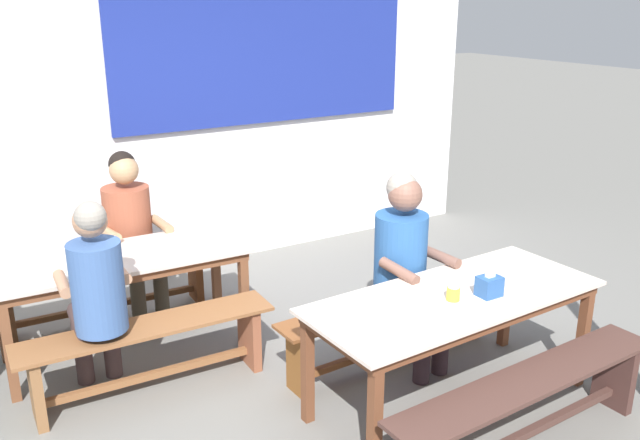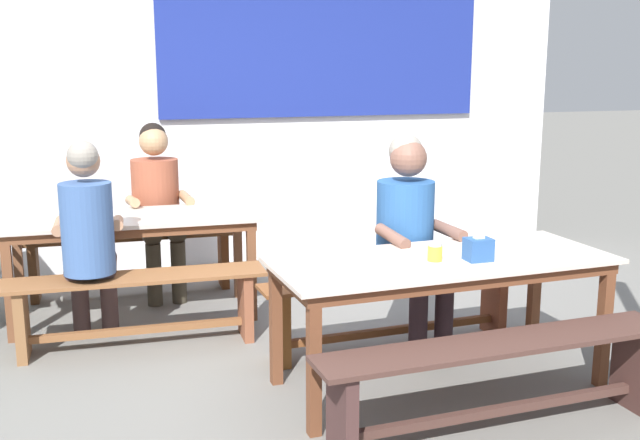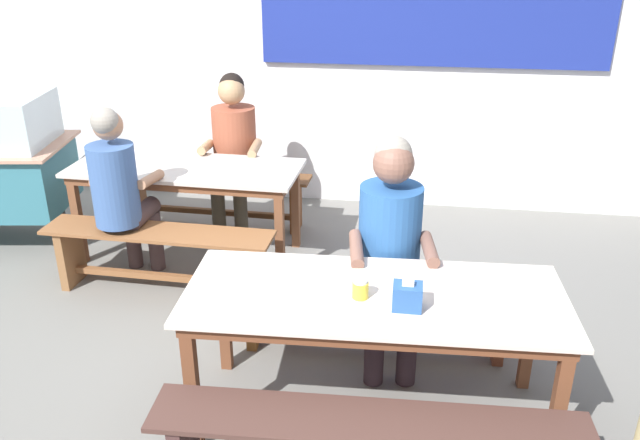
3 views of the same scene
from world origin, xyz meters
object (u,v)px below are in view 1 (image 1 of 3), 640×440
Objects in this scene: person_center_facing at (131,225)px; person_right_near_table at (406,257)px; bench_far_back at (107,282)px; bench_near_back at (390,322)px; bench_far_front at (150,348)px; dining_table_near at (455,305)px; bench_near_front at (528,402)px; person_left_back_turned at (96,289)px; dining_table_far at (121,266)px; tissue_box at (489,286)px; condiment_jar at (453,293)px.

person_center_facing is 0.98× the size of person_right_near_table.
bench_near_back is (1.48, -1.66, -0.01)m from bench_far_back.
bench_far_front is 1.22m from person_center_facing.
dining_table_near reaches higher than bench_near_front.
bench_far_back is at bearing 74.78° from person_left_back_turned.
dining_table_far is 0.58m from person_center_facing.
tissue_box reaches higher than dining_table_far.
bench_far_back is 11.58× the size of tissue_box.
condiment_jar is at bearing -101.17° from person_right_near_table.
condiment_jar is at bearing -61.03° from person_center_facing.
person_right_near_table is at bearing 78.83° from condiment_jar.
bench_near_back is (-0.03, 0.59, -0.36)m from dining_table_near.
bench_near_front is (1.55, -2.24, -0.34)m from dining_table_far.
bench_near_front is at bearing -55.38° from dining_table_far.
bench_far_back is (0.02, 0.59, -0.34)m from dining_table_far.
bench_far_front is at bearing 133.39° from bench_near_front.
bench_far_back is at bearing 88.30° from bench_far_front.
bench_near_front is at bearing -43.37° from person_left_back_turned.
person_center_facing is at bearing 63.91° from person_left_back_turned.
dining_table_near is at bearing 144.46° from tissue_box.
bench_far_front is at bearing 145.16° from tissue_box.
condiment_jar is (-0.22, 0.06, -0.01)m from tissue_box.
bench_far_front is (-1.54, 1.07, -0.35)m from dining_table_near.
dining_table_near is at bearing 92.45° from bench_near_front.
condiment_jar is (-0.12, -0.59, 0.00)m from person_right_near_table.
bench_far_front is 11.15× the size of tissue_box.
condiment_jar is (1.23, -2.23, 0.02)m from person_center_facing.
dining_table_near is 0.68m from bench_near_front.
bench_far_front is at bearing 142.84° from condiment_jar.
bench_far_front is (-0.03, -1.17, -0.00)m from bench_far_back.
person_right_near_table is (1.86, -0.61, 0.03)m from person_left_back_turned.
bench_near_back is at bearing -17.68° from bench_far_front.
dining_table_far is 1.94m from person_right_near_table.
person_center_facing is (0.24, 1.11, 0.45)m from bench_far_front.
bench_far_front is at bearing 145.23° from dining_table_near.
bench_near_front is 2.55m from person_left_back_turned.
person_right_near_table reaches higher than dining_table_near.
person_center_facing is (0.23, 0.52, 0.10)m from dining_table_far.
bench_near_back is 17.51× the size of condiment_jar.
bench_far_back is at bearing 125.21° from tissue_box.
bench_far_front is at bearing -102.35° from person_center_facing.
bench_far_front is at bearing -15.36° from person_left_back_turned.
person_right_near_table reaches higher than tissue_box.
dining_table_far is at bearing -113.35° from person_center_facing.
bench_near_front is 1.41× the size of person_center_facing.
dining_table_near is at bearing -87.55° from bench_near_back.
bench_near_front is 1.39× the size of person_right_near_table.
person_left_back_turned reaches higher than tissue_box.
dining_table_near is (1.52, -1.66, 0.01)m from dining_table_far.
tissue_box is (1.68, -1.77, 0.14)m from dining_table_far.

